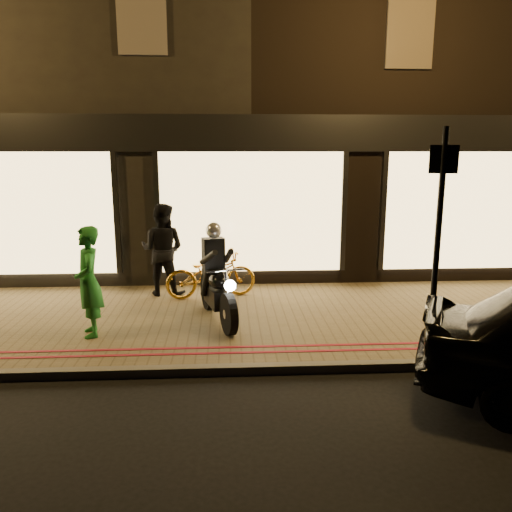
{
  "coord_description": "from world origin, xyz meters",
  "views": [
    {
      "loc": [
        -0.48,
        -5.93,
        2.84
      ],
      "look_at": [
        -0.01,
        2.19,
        1.1
      ],
      "focal_mm": 35.0,
      "sensor_mm": 36.0,
      "label": 1
    }
  ],
  "objects": [
    {
      "name": "motorcycle",
      "position": [
        -0.67,
        1.83,
        0.73
      ],
      "size": [
        0.75,
        1.9,
        1.59
      ],
      "rotation": [
        0.0,
        0.0,
        0.28
      ],
      "color": "black",
      "rests_on": "sidewalk"
    },
    {
      "name": "person_dark",
      "position": [
        -1.71,
        3.36,
        0.99
      ],
      "size": [
        0.98,
        0.85,
        1.74
      ],
      "primitive_type": "imported",
      "rotation": [
        0.0,
        0.0,
        2.9
      ],
      "color": "black",
      "rests_on": "sidewalk"
    },
    {
      "name": "building_row",
      "position": [
        -0.0,
        8.99,
        4.25
      ],
      "size": [
        48.0,
        10.11,
        8.5
      ],
      "color": "black",
      "rests_on": "ground"
    },
    {
      "name": "person_green",
      "position": [
        -2.53,
        1.26,
        0.94
      ],
      "size": [
        0.57,
        0.69,
        1.64
      ],
      "primitive_type": "imported",
      "rotation": [
        0.0,
        0.0,
        -1.24
      ],
      "color": "#207929",
      "rests_on": "sidewalk"
    },
    {
      "name": "kerb_stone",
      "position": [
        0.0,
        0.05,
        0.06
      ],
      "size": [
        50.0,
        0.14,
        0.12
      ],
      "primitive_type": "cube",
      "color": "#59544C",
      "rests_on": "ground"
    },
    {
      "name": "bicycle_gold",
      "position": [
        -0.8,
        3.12,
        0.56
      ],
      "size": [
        1.77,
        0.92,
        0.88
      ],
      "primitive_type": "imported",
      "rotation": [
        0.0,
        0.0,
        1.78
      ],
      "color": "#C68A22",
      "rests_on": "sidewalk"
    },
    {
      "name": "sign_post",
      "position": [
        2.22,
        0.25,
        1.8
      ],
      "size": [
        0.35,
        0.12,
        3.0
      ],
      "rotation": [
        0.0,
        0.0,
        -0.25
      ],
      "color": "black",
      "rests_on": "sidewalk"
    },
    {
      "name": "red_kerb_lines",
      "position": [
        0.0,
        0.55,
        0.12
      ],
      "size": [
        50.0,
        0.26,
        0.01
      ],
      "color": "maroon",
      "rests_on": "sidewalk"
    },
    {
      "name": "ground",
      "position": [
        0.0,
        0.0,
        0.0
      ],
      "size": [
        90.0,
        90.0,
        0.0
      ],
      "primitive_type": "plane",
      "color": "black",
      "rests_on": "ground"
    },
    {
      "name": "sidewalk",
      "position": [
        0.0,
        2.0,
        0.06
      ],
      "size": [
        50.0,
        4.0,
        0.12
      ],
      "primitive_type": "cube",
      "color": "brown",
      "rests_on": "ground"
    }
  ]
}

